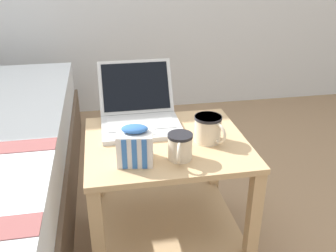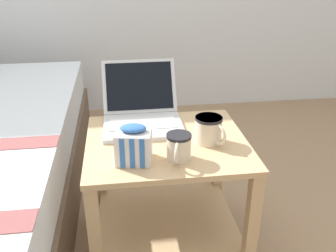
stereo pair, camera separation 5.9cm
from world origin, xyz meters
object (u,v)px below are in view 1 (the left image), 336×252
object	(u,v)px
mug_front_left	(180,146)
cell_phone	(205,121)
snack_bag	(135,145)
laptop	(139,113)
mug_front_right	(208,128)

from	to	relation	value
mug_front_left	cell_phone	xyz separation A→B (m)	(0.17, 0.28, -0.05)
snack_bag	cell_phone	world-z (taller)	snack_bag
mug_front_left	snack_bag	world-z (taller)	snack_bag
laptop	snack_bag	size ratio (longest dim) A/B	2.66
laptop	mug_front_right	distance (m)	0.32
mug_front_right	cell_phone	world-z (taller)	mug_front_right
snack_bag	cell_phone	size ratio (longest dim) A/B	0.81
laptop	snack_bag	world-z (taller)	laptop
mug_front_left	cell_phone	size ratio (longest dim) A/B	0.75
mug_front_right	snack_bag	size ratio (longest dim) A/B	1.02
mug_front_left	mug_front_right	size ratio (longest dim) A/B	0.91
mug_front_left	snack_bag	xyz separation A→B (m)	(-0.15, 0.01, 0.01)
snack_bag	cell_phone	bearing A→B (deg)	39.91
laptop	cell_phone	world-z (taller)	laptop
laptop	mug_front_left	bearing A→B (deg)	-72.10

